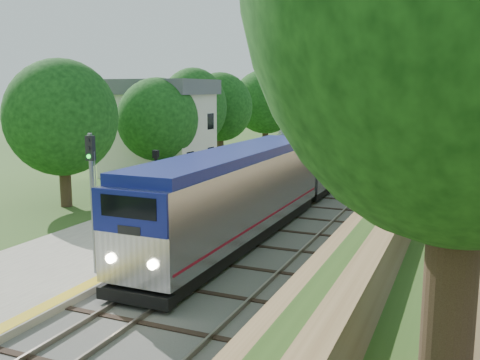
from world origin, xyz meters
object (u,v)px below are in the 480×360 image
at_px(lamppost_far, 157,196).
at_px(signal_platform, 92,188).
at_px(signal_farside, 405,145).
at_px(signal_gantry, 401,111).
at_px(train, 396,125).
at_px(station_building, 158,128).

distance_m(lamppost_far, signal_platform, 6.06).
distance_m(lamppost_far, signal_farside, 15.97).
bearing_deg(signal_farside, signal_gantry, 97.28).
distance_m(train, lamppost_far, 58.48).
height_order(train, signal_farside, signal_farside).
height_order(signal_gantry, signal_farside, signal_farside).
bearing_deg(signal_platform, signal_gantry, 83.53).
relative_size(station_building, train, 0.06).
bearing_deg(signal_gantry, signal_farside, -82.72).
relative_size(station_building, signal_farside, 1.40).
distance_m(signal_gantry, lamppost_far, 42.10).
bearing_deg(signal_farside, station_building, 168.21).
bearing_deg(lamppost_far, signal_gantry, 81.41).
bearing_deg(train, lamppost_far, -93.73).
distance_m(station_building, signal_gantry, 29.94).
relative_size(lamppost_far, signal_farside, 0.65).
xyz_separation_m(station_building, train, (14.00, 41.80, -1.93)).
bearing_deg(signal_farside, train, 97.67).
xyz_separation_m(station_building, lamppost_far, (10.20, -16.55, -1.92)).
bearing_deg(train, station_building, -108.51).
height_order(train, signal_platform, signal_platform).
height_order(signal_gantry, train, signal_gantry).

